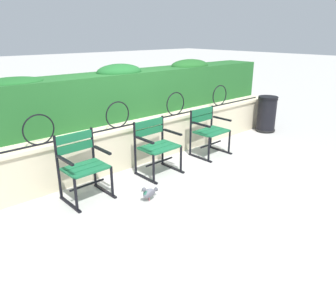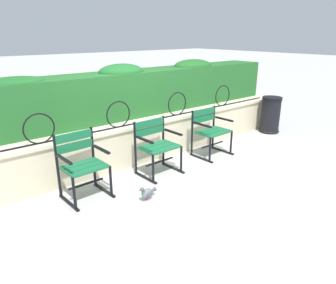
# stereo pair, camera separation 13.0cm
# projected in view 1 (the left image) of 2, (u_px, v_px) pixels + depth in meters

# --- Properties ---
(ground_plane) EXTENTS (60.00, 60.00, 0.00)m
(ground_plane) POSITION_uv_depth(u_px,v_px,m) (173.00, 178.00, 4.81)
(ground_plane) COLOR #B7B5AF
(stone_wall) EXTENTS (7.09, 0.41, 0.69)m
(stone_wall) POSITION_uv_depth(u_px,v_px,m) (137.00, 142.00, 5.35)
(stone_wall) COLOR beige
(stone_wall) RESTS_ON ground
(iron_arch_fence) EXTENTS (6.56, 0.02, 0.42)m
(iron_arch_fence) POSITION_uv_depth(u_px,v_px,m) (122.00, 116.00, 4.92)
(iron_arch_fence) COLOR black
(iron_arch_fence) RESTS_ON stone_wall
(hedge_row) EXTENTS (6.95, 0.68, 0.91)m
(hedge_row) POSITION_uv_depth(u_px,v_px,m) (120.00, 93.00, 5.49)
(hedge_row) COLOR #236028
(hedge_row) RESTS_ON stone_wall
(park_chair_left) EXTENTS (0.58, 0.54, 0.88)m
(park_chair_left) POSITION_uv_depth(u_px,v_px,m) (82.00, 165.00, 4.13)
(park_chair_left) COLOR #19663D
(park_chair_left) RESTS_ON ground
(park_chair_centre) EXTENTS (0.62, 0.54, 0.84)m
(park_chair_centre) POSITION_uv_depth(u_px,v_px,m) (156.00, 145.00, 4.88)
(park_chair_centre) COLOR #19663D
(park_chair_centre) RESTS_ON ground
(park_chair_right) EXTENTS (0.63, 0.54, 0.82)m
(park_chair_right) POSITION_uv_depth(u_px,v_px,m) (208.00, 130.00, 5.65)
(park_chair_right) COLOR #19663D
(park_chair_right) RESTS_ON ground
(pigeon_near_chairs) EXTENTS (0.29, 0.13, 0.22)m
(pigeon_near_chairs) POSITION_uv_depth(u_px,v_px,m) (149.00, 193.00, 4.14)
(pigeon_near_chairs) COLOR slate
(pigeon_near_chairs) RESTS_ON ground
(trash_bin) EXTENTS (0.44, 0.44, 0.78)m
(trash_bin) POSITION_uv_depth(u_px,v_px,m) (266.00, 115.00, 7.01)
(trash_bin) COLOR black
(trash_bin) RESTS_ON ground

